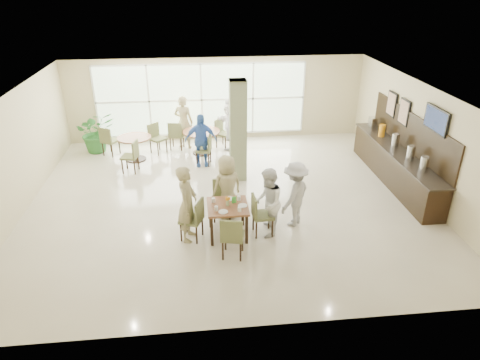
{
  "coord_description": "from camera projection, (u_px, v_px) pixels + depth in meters",
  "views": [
    {
      "loc": [
        -0.72,
        -9.75,
        5.3
      ],
      "look_at": [
        0.2,
        -1.2,
        1.1
      ],
      "focal_mm": 32.0,
      "sensor_mm": 36.0,
      "label": 1
    }
  ],
  "objects": [
    {
      "name": "room_shell",
      "position": [
        227.0,
        137.0,
        10.36
      ],
      "size": [
        10.0,
        10.0,
        10.0
      ],
      "color": "white",
      "rests_on": "ground"
    },
    {
      "name": "round_table_right",
      "position": [
        202.0,
        136.0,
        13.63
      ],
      "size": [
        1.19,
        1.19,
        0.75
      ],
      "color": "brown",
      "rests_on": "ground"
    },
    {
      "name": "adult_standing",
      "position": [
        184.0,
        122.0,
        13.96
      ],
      "size": [
        0.75,
        0.62,
        1.76
      ],
      "primitive_type": "imported",
      "rotation": [
        0.0,
        0.0,
        2.78
      ],
      "color": "tan",
      "rests_on": "ground"
    },
    {
      "name": "ground",
      "position": [
        227.0,
        198.0,
        11.11
      ],
      "size": [
        10.0,
        10.0,
        0.0
      ],
      "primitive_type": "plane",
      "color": "beige",
      "rests_on": "ground"
    },
    {
      "name": "chairs_table_right",
      "position": [
        201.0,
        139.0,
        13.68
      ],
      "size": [
        2.14,
        1.94,
        0.95
      ],
      "color": "brown",
      "rests_on": "ground"
    },
    {
      "name": "potted_plant",
      "position": [
        96.0,
        132.0,
        13.74
      ],
      "size": [
        1.57,
        1.57,
        1.32
      ],
      "primitive_type": "imported",
      "rotation": [
        0.0,
        0.0,
        0.42
      ],
      "color": "#2D712D",
      "rests_on": "ground"
    },
    {
      "name": "teen_far",
      "position": [
        227.0,
        187.0,
        9.99
      ],
      "size": [
        0.86,
        0.69,
        1.55
      ],
      "primitive_type": "imported",
      "rotation": [
        0.0,
        0.0,
        3.57
      ],
      "color": "tan",
      "rests_on": "ground"
    },
    {
      "name": "main_table",
      "position": [
        228.0,
        210.0,
        9.29
      ],
      "size": [
        0.88,
        0.88,
        0.75
      ],
      "color": "brown",
      "rests_on": "ground"
    },
    {
      "name": "window_bank",
      "position": [
        202.0,
        100.0,
        14.43
      ],
      "size": [
        7.0,
        0.04,
        7.0
      ],
      "color": "silver",
      "rests_on": "ground"
    },
    {
      "name": "teen_right",
      "position": [
        268.0,
        203.0,
        9.27
      ],
      "size": [
        0.73,
        0.86,
        1.58
      ],
      "primitive_type": "imported",
      "rotation": [
        0.0,
        0.0,
        -1.75
      ],
      "color": "white",
      "rests_on": "ground"
    },
    {
      "name": "framed_art_a",
      "position": [
        404.0,
        112.0,
        11.66
      ],
      "size": [
        0.05,
        0.55,
        0.7
      ],
      "color": "black",
      "rests_on": "ground"
    },
    {
      "name": "column",
      "position": [
        238.0,
        131.0,
        11.61
      ],
      "size": [
        0.45,
        0.45,
        2.8
      ],
      "primitive_type": "cube",
      "color": "#727954",
      "rests_on": "ground"
    },
    {
      "name": "wall_tv",
      "position": [
        436.0,
        120.0,
        10.1
      ],
      "size": [
        0.06,
        1.0,
        0.58
      ],
      "color": "black",
      "rests_on": "ground"
    },
    {
      "name": "chairs_table_left",
      "position": [
        133.0,
        145.0,
        13.22
      ],
      "size": [
        2.12,
        1.98,
        0.95
      ],
      "color": "brown",
      "rests_on": "ground"
    },
    {
      "name": "tabletop_clutter",
      "position": [
        229.0,
        203.0,
        9.21
      ],
      "size": [
        0.76,
        0.76,
        0.21
      ],
      "color": "white",
      "rests_on": "main_table"
    },
    {
      "name": "framed_art_b",
      "position": [
        392.0,
        104.0,
        12.38
      ],
      "size": [
        0.05,
        0.55,
        0.7
      ],
      "color": "black",
      "rests_on": "ground"
    },
    {
      "name": "round_table_left",
      "position": [
        135.0,
        143.0,
        13.16
      ],
      "size": [
        1.03,
        1.03,
        0.75
      ],
      "color": "brown",
      "rests_on": "ground"
    },
    {
      "name": "adult_b",
      "position": [
        232.0,
        126.0,
        13.52
      ],
      "size": [
        1.06,
        1.78,
        1.79
      ],
      "primitive_type": "imported",
      "rotation": [
        0.0,
        0.0,
        -1.35
      ],
      "color": "white",
      "rests_on": "ground"
    },
    {
      "name": "chairs_main_table",
      "position": [
        227.0,
        217.0,
        9.33
      ],
      "size": [
        2.1,
        2.0,
        0.95
      ],
      "color": "brown",
      "rests_on": "ground"
    },
    {
      "name": "teen_standing",
      "position": [
        295.0,
        194.0,
        9.66
      ],
      "size": [
        1.08,
        1.14,
        1.55
      ],
      "primitive_type": "imported",
      "rotation": [
        0.0,
        0.0,
        -2.27
      ],
      "color": "#AAAAAC",
      "rests_on": "ground"
    },
    {
      "name": "buffet_counter",
      "position": [
        396.0,
        163.0,
        11.77
      ],
      "size": [
        0.64,
        4.7,
        1.95
      ],
      "color": "black",
      "rests_on": "ground"
    },
    {
      "name": "adult_a",
      "position": [
        201.0,
        140.0,
        12.67
      ],
      "size": [
        0.97,
        0.59,
        1.61
      ],
      "primitive_type": "imported",
      "rotation": [
        0.0,
        0.0,
        0.06
      ],
      "color": "#406EC1",
      "rests_on": "ground"
    },
    {
      "name": "teen_left",
      "position": [
        187.0,
        204.0,
        9.08
      ],
      "size": [
        0.54,
        0.7,
        1.73
      ],
      "primitive_type": "imported",
      "rotation": [
        0.0,
        0.0,
        1.35
      ],
      "color": "tan",
      "rests_on": "ground"
    }
  ]
}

